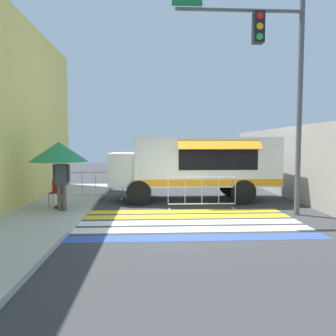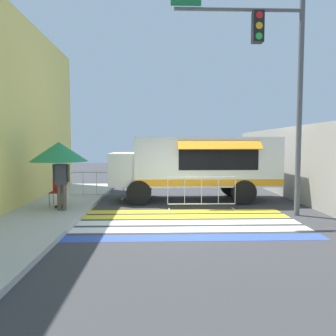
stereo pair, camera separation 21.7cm
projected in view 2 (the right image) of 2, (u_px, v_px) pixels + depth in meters
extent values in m
plane|color=#38383A|center=(185.00, 220.00, 9.48)|extent=(60.00, 60.00, 0.00)
cube|color=#B7B5AD|center=(2.00, 219.00, 9.31)|extent=(4.40, 16.00, 0.13)
cube|color=#A39E93|center=(298.00, 164.00, 12.52)|extent=(0.20, 16.00, 2.90)
cube|color=#334FB2|center=(191.00, 238.00, 7.69)|extent=(6.40, 0.56, 0.01)
cube|color=white|center=(188.00, 229.00, 8.45)|extent=(6.40, 0.56, 0.01)
cube|color=white|center=(186.00, 222.00, 9.20)|extent=(6.40, 0.56, 0.01)
cube|color=yellow|center=(184.00, 216.00, 9.96)|extent=(6.40, 0.56, 0.01)
cube|color=yellow|center=(182.00, 211.00, 10.72)|extent=(6.40, 0.56, 0.01)
cube|color=white|center=(205.00, 161.00, 12.86)|extent=(5.42, 2.28, 1.83)
cube|color=white|center=(136.00, 169.00, 12.79)|extent=(1.91, 2.10, 1.23)
cube|color=#1E232D|center=(113.00, 161.00, 12.74)|extent=(0.06, 1.83, 0.47)
cube|color=black|center=(219.00, 159.00, 11.71)|extent=(2.87, 0.03, 0.82)
cube|color=orange|center=(220.00, 145.00, 11.47)|extent=(2.97, 0.43, 0.31)
cube|color=orange|center=(210.00, 183.00, 11.77)|extent=(5.42, 0.01, 0.24)
cylinder|color=black|center=(139.00, 193.00, 11.81)|extent=(0.91, 0.22, 0.91)
cylinder|color=black|center=(142.00, 185.00, 13.90)|extent=(0.91, 0.22, 0.91)
cylinder|color=black|center=(244.00, 192.00, 11.93)|extent=(0.91, 0.22, 0.91)
cylinder|color=black|center=(231.00, 185.00, 14.03)|extent=(0.91, 0.22, 0.91)
cylinder|color=#515456|center=(300.00, 106.00, 9.91)|extent=(0.16, 0.16, 6.69)
cylinder|color=#515456|center=(239.00, 10.00, 9.64)|extent=(3.82, 0.11, 0.11)
cube|color=black|center=(258.00, 27.00, 9.67)|extent=(0.32, 0.28, 0.90)
cylinder|color=red|center=(259.00, 15.00, 9.51)|extent=(0.20, 0.02, 0.20)
cylinder|color=#F2A519|center=(259.00, 25.00, 9.53)|extent=(0.20, 0.02, 0.20)
cylinder|color=green|center=(259.00, 36.00, 9.55)|extent=(0.20, 0.02, 0.20)
cube|color=#197238|center=(186.00, 1.00, 9.56)|extent=(0.90, 0.02, 0.28)
cylinder|color=black|center=(60.00, 207.00, 10.72)|extent=(0.36, 0.36, 0.06)
cylinder|color=#B2B2B7|center=(59.00, 175.00, 10.64)|extent=(0.04, 0.04, 2.15)
cone|color=#268C4C|center=(59.00, 152.00, 10.59)|extent=(1.85, 1.85, 0.64)
cylinder|color=#4C4C51|center=(49.00, 200.00, 10.88)|extent=(0.02, 0.02, 0.44)
cylinder|color=#4C4C51|center=(63.00, 200.00, 10.90)|extent=(0.02, 0.02, 0.44)
cylinder|color=#4C4C51|center=(53.00, 198.00, 11.33)|extent=(0.02, 0.02, 0.44)
cylinder|color=#4C4C51|center=(66.00, 198.00, 11.34)|extent=(0.02, 0.02, 0.44)
cube|color=#B22626|center=(58.00, 192.00, 11.10)|extent=(0.47, 0.47, 0.03)
cube|color=#B22626|center=(60.00, 185.00, 11.30)|extent=(0.47, 0.03, 0.41)
cylinder|color=brown|center=(59.00, 198.00, 10.24)|extent=(0.13, 0.13, 0.81)
cylinder|color=brown|center=(64.00, 198.00, 10.24)|extent=(0.13, 0.13, 0.81)
cube|color=#3F3F47|center=(61.00, 174.00, 10.19)|extent=(0.34, 0.20, 0.65)
cylinder|color=#3F3F47|center=(54.00, 173.00, 10.18)|extent=(0.09, 0.09, 0.56)
cylinder|color=#3F3F47|center=(68.00, 173.00, 10.19)|extent=(0.09, 0.09, 0.56)
sphere|color=brown|center=(61.00, 159.00, 10.16)|extent=(0.23, 0.23, 0.23)
cylinder|color=#B7BABF|center=(202.00, 177.00, 10.92)|extent=(2.27, 0.04, 0.04)
cylinder|color=#B7BABF|center=(201.00, 204.00, 10.98)|extent=(2.27, 0.04, 0.04)
cylinder|color=#B7BABF|center=(168.00, 191.00, 10.92)|extent=(0.02, 0.02, 0.89)
cylinder|color=#B7BABF|center=(185.00, 191.00, 10.93)|extent=(0.02, 0.02, 0.89)
cylinder|color=#B7BABF|center=(202.00, 191.00, 10.95)|extent=(0.02, 0.02, 0.89)
cylinder|color=#B7BABF|center=(218.00, 191.00, 10.97)|extent=(0.02, 0.02, 0.89)
cylinder|color=#B7BABF|center=(235.00, 191.00, 10.99)|extent=(0.02, 0.02, 0.89)
cube|color=#B7BABF|center=(169.00, 210.00, 10.96)|extent=(0.06, 0.44, 0.03)
cube|color=#B7BABF|center=(233.00, 209.00, 11.03)|extent=(0.06, 0.44, 0.03)
cylinder|color=#B7BABF|center=(96.00, 172.00, 13.00)|extent=(2.13, 0.04, 0.04)
cylinder|color=#B7BABF|center=(97.00, 194.00, 13.06)|extent=(2.13, 0.04, 0.04)
cylinder|color=#B7BABF|center=(70.00, 183.00, 13.00)|extent=(0.02, 0.02, 0.89)
cylinder|color=#B7BABF|center=(83.00, 183.00, 13.01)|extent=(0.02, 0.02, 0.89)
cylinder|color=#B7BABF|center=(97.00, 183.00, 13.03)|extent=(0.02, 0.02, 0.89)
cylinder|color=#B7BABF|center=(110.00, 183.00, 13.05)|extent=(0.02, 0.02, 0.89)
cylinder|color=#B7BABF|center=(123.00, 183.00, 13.06)|extent=(0.02, 0.02, 0.89)
cube|color=#B7BABF|center=(71.00, 199.00, 13.04)|extent=(0.06, 0.44, 0.03)
cube|color=#B7BABF|center=(122.00, 199.00, 13.11)|extent=(0.06, 0.44, 0.03)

